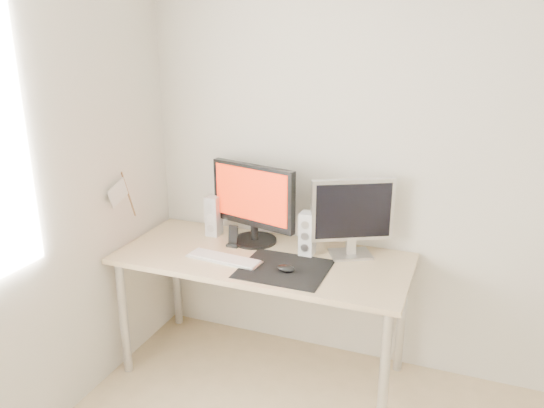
% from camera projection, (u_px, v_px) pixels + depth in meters
% --- Properties ---
extents(wall_back, '(3.50, 0.00, 3.50)m').
position_uv_depth(wall_back, '(454.00, 164.00, 2.76)').
color(wall_back, silver).
rests_on(wall_back, ground).
extents(mousepad, '(0.45, 0.40, 0.00)m').
position_uv_depth(mousepad, '(284.00, 269.00, 2.75)').
color(mousepad, black).
rests_on(mousepad, desk).
extents(mouse, '(0.10, 0.06, 0.04)m').
position_uv_depth(mouse, '(286.00, 268.00, 2.71)').
color(mouse, black).
rests_on(mouse, mousepad).
extents(desk, '(1.60, 0.70, 0.73)m').
position_uv_depth(desk, '(262.00, 269.00, 2.93)').
color(desk, '#D1B587').
rests_on(desk, ground).
extents(main_monitor, '(0.54, 0.32, 0.47)m').
position_uv_depth(main_monitor, '(253.00, 201.00, 3.02)').
color(main_monitor, black).
rests_on(main_monitor, desk).
extents(second_monitor, '(0.42, 0.25, 0.43)m').
position_uv_depth(second_monitor, '(352.00, 214.00, 2.84)').
color(second_monitor, '#BCBCBE').
rests_on(second_monitor, desk).
extents(speaker_left, '(0.08, 0.09, 0.24)m').
position_uv_depth(speaker_left, '(214.00, 216.00, 3.18)').
color(speaker_left, silver).
rests_on(speaker_left, desk).
extents(speaker_right, '(0.08, 0.09, 0.24)m').
position_uv_depth(speaker_right, '(307.00, 234.00, 2.90)').
color(speaker_right, white).
rests_on(speaker_right, desk).
extents(keyboard, '(0.43, 0.16, 0.02)m').
position_uv_depth(keyboard, '(224.00, 259.00, 2.86)').
color(keyboard, '#B8B8BB').
rests_on(keyboard, desk).
extents(phone_dock, '(0.07, 0.06, 0.12)m').
position_uv_depth(phone_dock, '(233.00, 240.00, 3.03)').
color(phone_dock, black).
rests_on(phone_dock, desk).
extents(pennant, '(0.01, 0.23, 0.29)m').
position_uv_depth(pennant, '(122.00, 193.00, 2.95)').
color(pennant, '#A57F54').
rests_on(pennant, wall_left).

